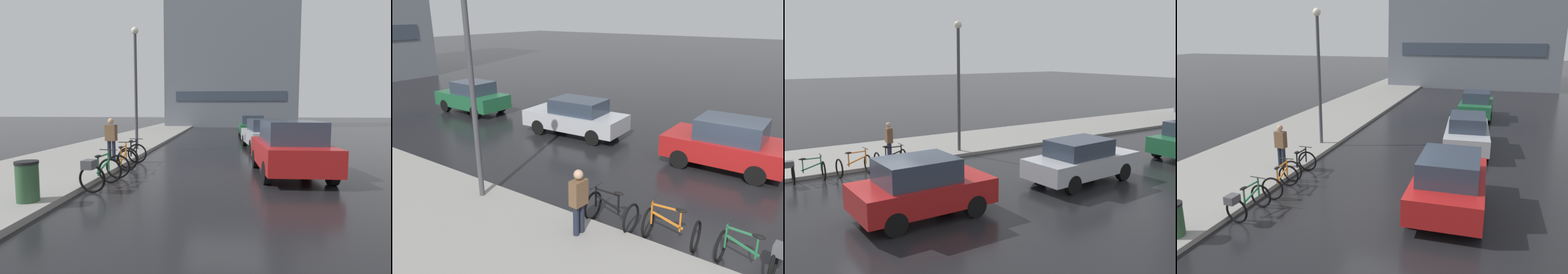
{
  "view_description": "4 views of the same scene",
  "coord_description": "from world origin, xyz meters",
  "views": [
    {
      "loc": [
        -0.08,
        -9.12,
        2.06
      ],
      "look_at": [
        -1.17,
        2.87,
        0.96
      ],
      "focal_mm": 28.0,
      "sensor_mm": 36.0,
      "label": 1
    },
    {
      "loc": [
        -10.45,
        -2.63,
        5.03
      ],
      "look_at": [
        -2.07,
        3.25,
        1.64
      ],
      "focal_mm": 35.0,
      "sensor_mm": 36.0,
      "label": 2
    },
    {
      "loc": [
        12.69,
        -4.47,
        4.55
      ],
      "look_at": [
        0.16,
        3.61,
        1.66
      ],
      "focal_mm": 40.0,
      "sensor_mm": 36.0,
      "label": 3
    },
    {
      "loc": [
        2.99,
        -9.69,
        4.9
      ],
      "look_at": [
        -1.48,
        4.16,
        0.94
      ],
      "focal_mm": 35.0,
      "sensor_mm": 36.0,
      "label": 4
    }
  ],
  "objects": [
    {
      "name": "bicycle_nearest",
      "position": [
        -3.27,
        -1.64,
        0.47
      ],
      "size": [
        0.77,
        1.37,
        0.96
      ],
      "color": "black",
      "rests_on": "ground"
    },
    {
      "name": "car_red",
      "position": [
        1.98,
        0.46,
        0.86
      ],
      "size": [
        2.02,
        3.91,
        1.7
      ],
      "color": "#AD1919",
      "rests_on": "ground"
    },
    {
      "name": "bicycle_third",
      "position": [
        -3.36,
        1.64,
        0.41
      ],
      "size": [
        0.76,
        1.16,
        0.96
      ],
      "color": "black",
      "rests_on": "ground"
    },
    {
      "name": "sidewalk_kerb",
      "position": [
        -6.0,
        10.0,
        0.07
      ],
      "size": [
        4.8,
        60.0,
        0.14
      ],
      "primitive_type": "cube",
      "color": "gray",
      "rests_on": "ground"
    },
    {
      "name": "car_silver",
      "position": [
        1.99,
        6.71,
        0.79
      ],
      "size": [
        2.05,
        4.43,
        1.56
      ],
      "color": "#B2B5BA",
      "rests_on": "ground"
    },
    {
      "name": "pedestrian",
      "position": [
        -4.28,
        1.96,
        0.98
      ],
      "size": [
        0.42,
        0.28,
        1.73
      ],
      "color": "#1E2333",
      "rests_on": "ground"
    },
    {
      "name": "bicycle_second",
      "position": [
        -3.24,
        0.14,
        0.4
      ],
      "size": [
        0.81,
        1.23,
        0.99
      ],
      "color": "black",
      "rests_on": "ground"
    },
    {
      "name": "ground_plane",
      "position": [
        0.0,
        0.0,
        0.0
      ],
      "size": [
        140.0,
        140.0,
        0.0
      ],
      "primitive_type": "plane",
      "color": "black"
    },
    {
      "name": "streetlamp",
      "position": [
        -4.27,
        5.32,
        3.55
      ],
      "size": [
        0.33,
        0.33,
        5.92
      ],
      "color": "#424247",
      "rests_on": "ground"
    }
  ]
}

